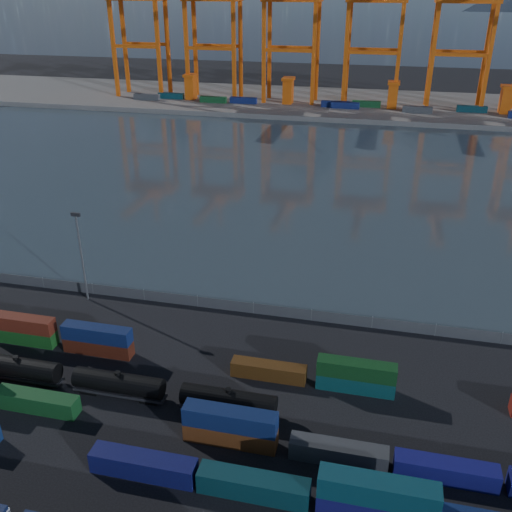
# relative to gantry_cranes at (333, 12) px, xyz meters

# --- Properties ---
(ground) EXTENTS (700.00, 700.00, 0.00)m
(ground) POSITION_rel_gantry_cranes_xyz_m (7.50, -203.31, -39.15)
(ground) COLOR black
(ground) RESTS_ON ground
(harbor_water) EXTENTS (700.00, 700.00, 0.00)m
(harbor_water) POSITION_rel_gantry_cranes_xyz_m (7.50, -98.31, -39.14)
(harbor_water) COLOR #2E3B42
(harbor_water) RESTS_ON ground
(far_quay) EXTENTS (700.00, 70.00, 2.00)m
(far_quay) POSITION_rel_gantry_cranes_xyz_m (7.50, 6.69, -38.15)
(far_quay) COLOR #514F4C
(far_quay) RESTS_ON ground
(container_row_south) EXTENTS (140.71, 2.55, 5.43)m
(container_row_south) POSITION_rel_gantry_cranes_xyz_m (1.74, -212.49, -37.34)
(container_row_south) COLOR #44474A
(container_row_south) RESTS_ON ground
(container_row_mid) EXTENTS (140.09, 2.36, 5.03)m
(container_row_mid) POSITION_rel_gantry_cranes_xyz_m (-2.74, -205.37, -37.47)
(container_row_mid) COLOR #45484B
(container_row_mid) RESTS_ON ground
(container_row_north) EXTENTS (139.18, 2.20, 4.69)m
(container_row_north) POSITION_rel_gantry_cranes_xyz_m (-1.09, -191.79, -37.33)
(container_row_north) COLOR navy
(container_row_north) RESTS_ON ground
(waterfront_fence) EXTENTS (160.12, 0.12, 2.20)m
(waterfront_fence) POSITION_rel_gantry_cranes_xyz_m (7.50, -175.31, -38.14)
(waterfront_fence) COLOR #595B5E
(waterfront_fence) RESTS_ON ground
(yard_light_mast) EXTENTS (1.60, 0.40, 16.60)m
(yard_light_mast) POSITION_rel_gantry_cranes_xyz_m (-22.50, -177.31, -29.85)
(yard_light_mast) COLOR slate
(yard_light_mast) RESTS_ON ground
(gantry_cranes) EXTENTS (199.56, 47.16, 63.86)m
(gantry_cranes) POSITION_rel_gantry_cranes_xyz_m (0.00, 0.00, 0.00)
(gantry_cranes) COLOR #E95C10
(gantry_cranes) RESTS_ON ground
(quay_containers) EXTENTS (172.58, 10.99, 2.60)m
(quay_containers) POSITION_rel_gantry_cranes_xyz_m (-3.50, -7.84, -35.85)
(quay_containers) COLOR navy
(quay_containers) RESTS_ON far_quay
(straddle_carriers) EXTENTS (140.00, 7.00, 11.10)m
(straddle_carriers) POSITION_rel_gantry_cranes_xyz_m (5.00, -3.31, -31.33)
(straddle_carriers) COLOR #E95C10
(straddle_carriers) RESTS_ON far_quay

